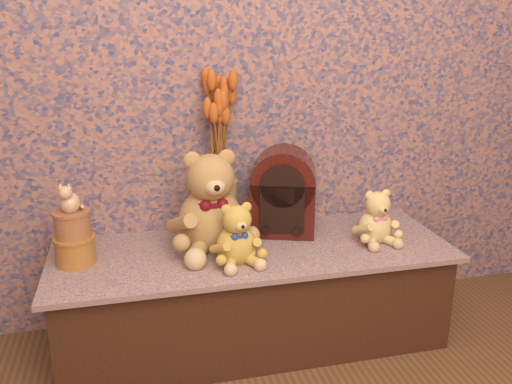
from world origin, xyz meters
TOP-DOWN VIEW (x-y plane):
  - display_shelf at (0.00, 1.23)m, footprint 1.52×0.55m
  - teddy_large at (-0.15, 1.28)m, footprint 0.35×0.40m
  - teddy_medium at (-0.09, 1.13)m, footprint 0.22×0.25m
  - teddy_small at (0.48, 1.19)m, footprint 0.19×0.22m
  - cathedral_radio at (0.16, 1.36)m, footprint 0.30×0.26m
  - ceramic_vase at (-0.09, 1.42)m, footprint 0.13×0.13m
  - dried_stalks at (-0.09, 1.42)m, footprint 0.25×0.25m
  - biscuit_tin_lower at (-0.65, 1.25)m, footprint 0.18×0.18m
  - biscuit_tin_upper at (-0.65, 1.25)m, footprint 0.15×0.15m
  - cat_figurine at (-0.65, 1.25)m, footprint 0.11×0.11m

SIDE VIEW (x-z plane):
  - display_shelf at x=0.00m, z-range 0.00..0.40m
  - biscuit_tin_lower at x=-0.65m, z-range 0.40..0.50m
  - ceramic_vase at x=-0.09m, z-range 0.40..0.62m
  - teddy_small at x=0.48m, z-range 0.40..0.63m
  - teddy_medium at x=-0.09m, z-range 0.40..0.64m
  - biscuit_tin_upper at x=-0.65m, z-range 0.50..0.60m
  - cathedral_radio at x=0.16m, z-range 0.40..0.75m
  - teddy_large at x=-0.15m, z-range 0.40..0.81m
  - cat_figurine at x=-0.65m, z-range 0.60..0.71m
  - dried_stalks at x=-0.09m, z-range 0.62..1.06m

